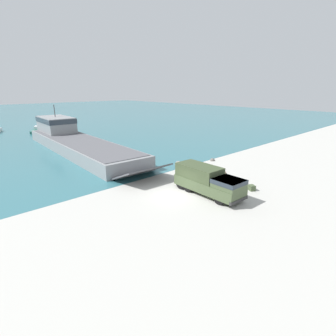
% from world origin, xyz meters
% --- Properties ---
extents(ground_plane, '(240.00, 240.00, 0.00)m').
position_xyz_m(ground_plane, '(0.00, 0.00, 0.00)').
color(ground_plane, '#B7B5AD').
extents(landing_craft, '(9.13, 38.43, 7.37)m').
position_xyz_m(landing_craft, '(1.93, 28.13, 1.75)').
color(landing_craft, gray).
rests_on(landing_craft, ground_plane).
extents(military_truck, '(2.85, 7.77, 2.81)m').
position_xyz_m(military_truck, '(2.96, -2.01, 1.47)').
color(military_truck, '#475638').
rests_on(military_truck, ground_plane).
extents(soldier_on_ramp, '(0.47, 0.29, 1.71)m').
position_xyz_m(soldier_on_ramp, '(6.19, -1.83, 0.99)').
color(soldier_on_ramp, '#6B664C').
rests_on(soldier_on_ramp, ground_plane).
extents(moored_boat_a, '(5.31, 7.59, 1.37)m').
position_xyz_m(moored_boat_a, '(3.50, 52.75, 0.45)').
color(moored_boat_a, '#2D7060').
rests_on(moored_boat_a, ground_plane).
extents(mooring_bollard, '(0.29, 0.29, 0.74)m').
position_xyz_m(mooring_bollard, '(8.24, 5.68, 0.40)').
color(mooring_bollard, '#333338').
rests_on(mooring_bollard, ground_plane).
extents(cargo_crate, '(0.83, 0.88, 0.58)m').
position_xyz_m(cargo_crate, '(7.23, -4.62, 0.29)').
color(cargo_crate, '#475638').
rests_on(cargo_crate, ground_plane).
extents(shoreline_rock_a, '(0.74, 0.74, 0.74)m').
position_xyz_m(shoreline_rock_a, '(13.70, 5.68, 0.00)').
color(shoreline_rock_a, '#66605B').
rests_on(shoreline_rock_a, ground_plane).
extents(shoreline_rock_b, '(1.05, 1.05, 1.05)m').
position_xyz_m(shoreline_rock_b, '(8.42, 7.64, 0.00)').
color(shoreline_rock_b, gray).
rests_on(shoreline_rock_b, ground_plane).
extents(shoreline_rock_c, '(0.64, 0.64, 0.64)m').
position_xyz_m(shoreline_rock_c, '(9.03, 7.53, 0.00)').
color(shoreline_rock_c, gray).
rests_on(shoreline_rock_c, ground_plane).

